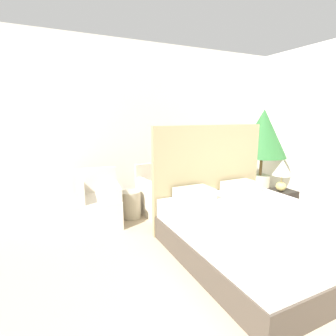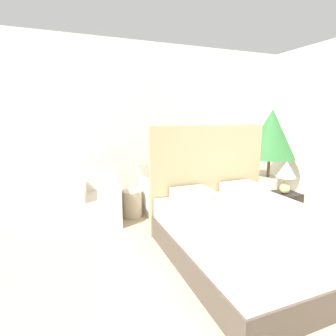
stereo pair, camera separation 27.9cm
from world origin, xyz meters
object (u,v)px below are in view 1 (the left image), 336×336
armchair_near_window_right (160,198)px  potted_palm (263,136)px  side_table (131,204)px  table_lamp (282,171)px  armchair_near_window_left (99,206)px  nightstand (277,205)px  bed (253,229)px

armchair_near_window_right → potted_palm: potted_palm is taller
armchair_near_window_right → side_table: armchair_near_window_right is taller
armchair_near_window_right → side_table: size_ratio=1.87×
potted_palm → table_lamp: size_ratio=3.58×
armchair_near_window_left → potted_palm: size_ratio=0.46×
table_lamp → side_table: size_ratio=1.13×
armchair_near_window_right → nightstand: size_ratio=1.53×
potted_palm → armchair_near_window_right: bearing=-176.3°
nightstand → side_table: bearing=153.5°
armchair_near_window_left → armchair_near_window_right: (1.00, 0.00, 0.00)m
nightstand → armchair_near_window_left: bearing=158.5°
nightstand → table_lamp: size_ratio=1.08×
bed → armchair_near_window_right: size_ratio=2.51×
side_table → potted_palm: bearing=2.7°
potted_palm → side_table: potted_palm is taller
bed → table_lamp: bearing=29.2°
armchair_near_window_left → table_lamp: 2.85m
potted_palm → table_lamp: bearing=-122.6°
bed → side_table: bed is taller
bed → armchair_near_window_right: bed is taller
potted_palm → side_table: bearing=-177.3°
nightstand → table_lamp: bearing=-45.1°
nightstand → table_lamp: table_lamp is taller
side_table → table_lamp: bearing=-26.7°
armchair_near_window_left → nightstand: 2.77m
side_table → armchair_near_window_right: bearing=-2.4°
armchair_near_window_left → table_lamp: table_lamp is taller
bed → nightstand: bed is taller
potted_palm → nightstand: (-0.79, -1.17, -0.97)m
armchair_near_window_right → table_lamp: table_lamp is taller
nightstand → bed: bearing=-149.5°
nightstand → armchair_near_window_right: bearing=147.2°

